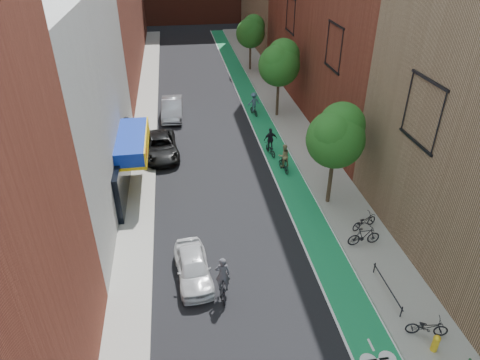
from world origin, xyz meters
name	(u,v)px	position (x,y,z in m)	size (l,w,h in m)	color
ground	(275,352)	(0.00, 0.00, 0.00)	(160.00, 160.00, 0.00)	black
bike_lane	(255,109)	(4.00, 26.00, 0.01)	(2.00, 68.00, 0.01)	#157953
sidewalk_left	(146,115)	(-6.00, 26.00, 0.07)	(2.00, 68.00, 0.15)	gray
sidewalk_right	(281,107)	(6.50, 26.00, 0.07)	(3.00, 68.00, 0.15)	gray
building_left_white	(40,103)	(-11.00, 14.00, 6.00)	(8.00, 20.00, 12.00)	silver
tree_near	(337,135)	(5.65, 10.02, 4.66)	(3.40, 3.36, 6.42)	#332619
tree_mid	(280,62)	(5.65, 24.02, 4.89)	(3.55, 3.53, 6.74)	#332619
tree_far	(251,31)	(5.65, 38.02, 4.50)	(3.30, 3.25, 6.21)	#332619
parked_car_white	(193,267)	(-3.00, 4.73, 0.68)	(1.61, 3.99, 1.36)	silver
parked_car_black	(161,146)	(-4.60, 18.01, 0.73)	(2.42, 5.25, 1.46)	black
parked_car_silver	(172,108)	(-3.63, 25.27, 0.83)	(1.75, 5.02, 1.66)	#94969C
cyclist_lead	(223,283)	(-1.70, 3.36, 0.80)	(0.71, 1.61, 2.22)	black
cyclist_lane_near	(284,160)	(3.85, 14.37, 0.85)	(0.90, 1.65, 1.99)	black
cyclist_lane_mid	(270,145)	(3.46, 16.92, 0.80)	(1.07, 1.74, 2.08)	black
cyclist_lane_far	(254,105)	(3.62, 24.69, 0.96)	(1.22, 1.56, 2.06)	black
parked_bike_near	(427,327)	(6.39, -0.23, 0.60)	(0.60, 1.73, 0.91)	black
parked_bike_mid	(364,236)	(6.12, 5.74, 0.69)	(0.51, 1.80, 1.08)	black
parked_bike_far	(364,221)	(6.71, 7.10, 0.60)	(0.59, 1.70, 0.89)	black
fire_hydrant	(436,343)	(6.33, -1.00, 0.59)	(0.29, 0.29, 0.83)	yellow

